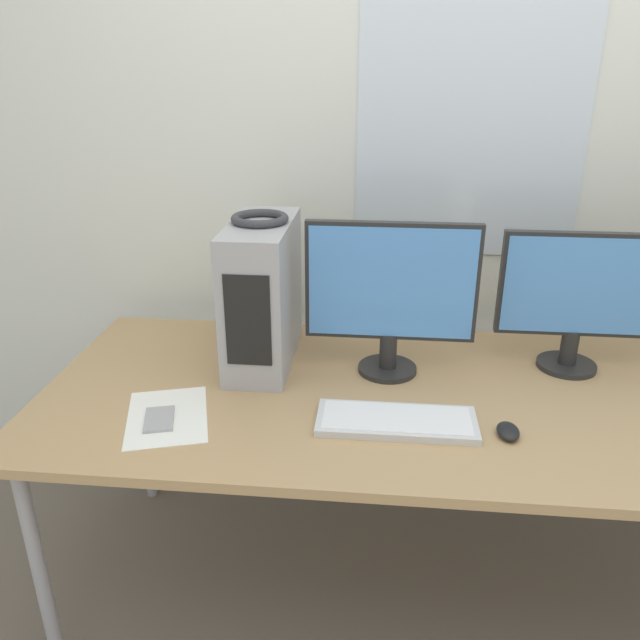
# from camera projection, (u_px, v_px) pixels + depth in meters

# --- Properties ---
(wall_back) EXTENTS (8.00, 0.07, 2.70)m
(wall_back) POSITION_uv_depth(u_px,v_px,m) (448.00, 150.00, 2.11)
(wall_back) COLOR silver
(wall_back) RESTS_ON ground_plane
(desk) EXTENTS (2.36, 0.94, 0.74)m
(desk) POSITION_uv_depth(u_px,v_px,m) (448.00, 406.00, 1.81)
(desk) COLOR tan
(desk) RESTS_ON ground_plane
(pc_tower) EXTENTS (0.18, 0.44, 0.45)m
(pc_tower) POSITION_uv_depth(u_px,v_px,m) (263.00, 294.00, 1.92)
(pc_tower) COLOR #9E9EA3
(pc_tower) RESTS_ON desk
(headphones) EXTENTS (0.17, 0.17, 0.02)m
(headphones) POSITION_uv_depth(u_px,v_px,m) (260.00, 218.00, 1.83)
(headphones) COLOR #333338
(headphones) RESTS_ON pc_tower
(monitor_main) EXTENTS (0.50, 0.18, 0.47)m
(monitor_main) POSITION_uv_depth(u_px,v_px,m) (391.00, 293.00, 1.83)
(monitor_main) COLOR black
(monitor_main) RESTS_ON desk
(monitor_right_near) EXTENTS (0.47, 0.18, 0.43)m
(monitor_right_near) POSITION_uv_depth(u_px,v_px,m) (578.00, 296.00, 1.86)
(monitor_right_near) COLOR black
(monitor_right_near) RESTS_ON desk
(keyboard) EXTENTS (0.42, 0.17, 0.02)m
(keyboard) POSITION_uv_depth(u_px,v_px,m) (396.00, 421.00, 1.64)
(keyboard) COLOR silver
(keyboard) RESTS_ON desk
(mouse) EXTENTS (0.06, 0.09, 0.03)m
(mouse) POSITION_uv_depth(u_px,v_px,m) (508.00, 431.00, 1.59)
(mouse) COLOR black
(mouse) RESTS_ON desk
(cell_phone) EXTENTS (0.11, 0.14, 0.01)m
(cell_phone) POSITION_uv_depth(u_px,v_px,m) (159.00, 419.00, 1.66)
(cell_phone) COLOR #99999E
(cell_phone) RESTS_ON desk
(paper_sheet_left) EXTENTS (0.29, 0.34, 0.00)m
(paper_sheet_left) POSITION_uv_depth(u_px,v_px,m) (167.00, 416.00, 1.68)
(paper_sheet_left) COLOR white
(paper_sheet_left) RESTS_ON desk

